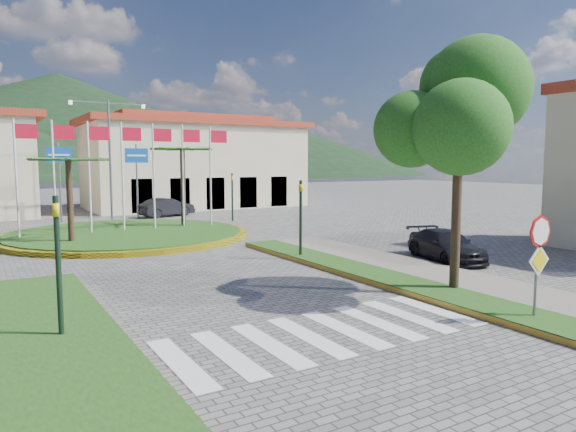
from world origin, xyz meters
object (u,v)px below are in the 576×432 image
stop_sign (539,250)px  car_side_right (446,245)px  roundabout_island (127,234)px  car_dark_b (167,207)px  deciduous_tree (460,118)px

stop_sign → car_side_right: 8.21m
roundabout_island → car_dark_b: bearing=60.6°
deciduous_tree → car_side_right: bearing=44.5°
roundabout_island → car_side_right: bearing=-54.8°
deciduous_tree → car_side_right: (3.84, 3.76, -4.57)m
car_dark_b → car_side_right: size_ratio=0.98×
roundabout_island → car_dark_b: (5.09, 9.04, 0.50)m
roundabout_island → deciduous_tree: deciduous_tree is taller
deciduous_tree → car_dark_b: deciduous_tree is taller
deciduous_tree → car_side_right: deciduous_tree is taller
deciduous_tree → car_dark_b: size_ratio=1.67×
stop_sign → car_side_right: bearing=56.9°
car_dark_b → car_side_right: 22.67m
roundabout_island → deciduous_tree: 18.55m
car_dark_b → stop_sign: bearing=163.9°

